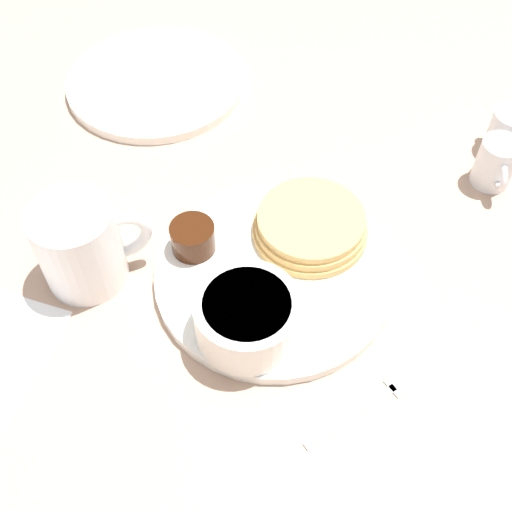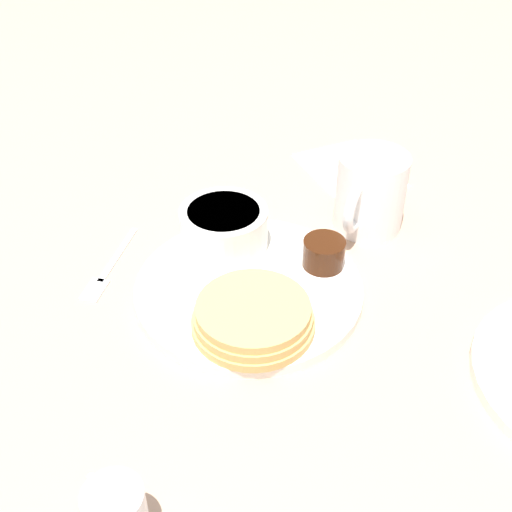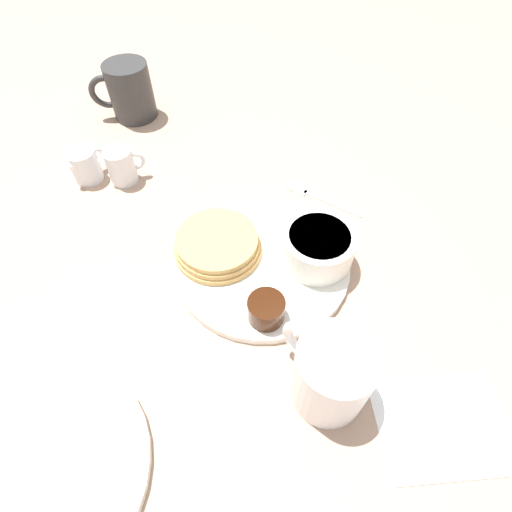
{
  "view_description": "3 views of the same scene",
  "coord_description": "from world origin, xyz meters",
  "views": [
    {
      "loc": [
        0.38,
        0.02,
        0.53
      ],
      "look_at": [
        -0.01,
        -0.02,
        0.02
      ],
      "focal_mm": 45.0,
      "sensor_mm": 36.0,
      "label": 1
    },
    {
      "loc": [
        -0.41,
        0.3,
        0.45
      ],
      "look_at": [
        0.0,
        -0.01,
        0.04
      ],
      "focal_mm": 45.0,
      "sensor_mm": 36.0,
      "label": 2
    },
    {
      "loc": [
        -0.1,
        -0.31,
        0.44
      ],
      "look_at": [
        -0.01,
        -0.0,
        0.03
      ],
      "focal_mm": 28.0,
      "sensor_mm": 36.0,
      "label": 3
    }
  ],
  "objects": [
    {
      "name": "butter_ramekin",
      "position": [
        0.08,
        -0.04,
        0.03
      ],
      "size": [
        0.04,
        0.04,
        0.04
      ],
      "color": "white",
      "rests_on": "plate"
    },
    {
      "name": "creamer_pitcher_far",
      "position": [
        -0.22,
        0.25,
        0.03
      ],
      "size": [
        0.06,
        0.05,
        0.05
      ],
      "color": "white",
      "rests_on": "ground_plane"
    },
    {
      "name": "coffee_mug",
      "position": [
        0.01,
        -0.18,
        0.05
      ],
      "size": [
        0.08,
        0.11,
        0.09
      ],
      "color": "white",
      "rests_on": "ground_plane"
    },
    {
      "name": "fork",
      "position": [
        0.12,
        0.11,
        0.0
      ],
      "size": [
        0.09,
        0.11,
        0.0
      ],
      "color": "silver",
      "rests_on": "ground_plane"
    },
    {
      "name": "ground_plane",
      "position": [
        0.0,
        0.0,
        0.0
      ],
      "size": [
        4.0,
        4.0,
        0.0
      ],
      "primitive_type": "plane",
      "color": "tan"
    },
    {
      "name": "bowl",
      "position": [
        0.07,
        -0.02,
        0.04
      ],
      "size": [
        0.1,
        0.1,
        0.05
      ],
      "color": "white",
      "rests_on": "plate"
    },
    {
      "name": "pancake_stack",
      "position": [
        -0.05,
        0.03,
        0.03
      ],
      "size": [
        0.12,
        0.12,
        0.03
      ],
      "color": "tan",
      "rests_on": "plate"
    },
    {
      "name": "syrup_cup",
      "position": [
        -0.02,
        -0.08,
        0.03
      ],
      "size": [
        0.05,
        0.05,
        0.03
      ],
      "color": "#38190A",
      "rests_on": "plate"
    },
    {
      "name": "creamer_pitcher_near",
      "position": [
        -0.16,
        0.23,
        0.03
      ],
      "size": [
        0.07,
        0.04,
        0.06
      ],
      "color": "white",
      "rests_on": "ground_plane"
    },
    {
      "name": "plate",
      "position": [
        0.0,
        0.0,
        0.01
      ],
      "size": [
        0.24,
        0.24,
        0.01
      ],
      "color": "white",
      "rests_on": "ground_plane"
    },
    {
      "name": "far_plate",
      "position": [
        -0.29,
        -0.18,
        0.01
      ],
      "size": [
        0.23,
        0.23,
        0.01
      ],
      "color": "white",
      "rests_on": "ground_plane"
    }
  ]
}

